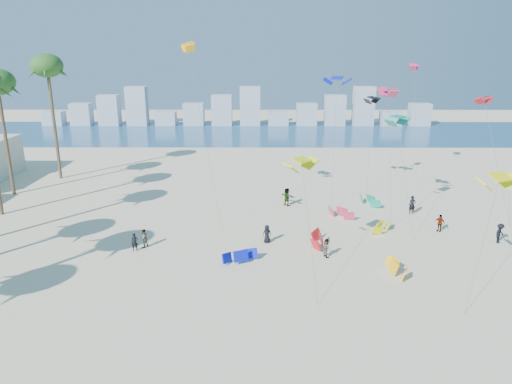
{
  "coord_description": "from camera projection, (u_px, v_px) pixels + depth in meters",
  "views": [
    {
      "loc": [
        3.18,
        -21.36,
        15.81
      ],
      "look_at": [
        3.0,
        16.0,
        4.5
      ],
      "focal_mm": 32.83,
      "sensor_mm": 36.0,
      "label": 1
    }
  ],
  "objects": [
    {
      "name": "kitesurfers_far",
      "position": [
        341.0,
        216.0,
        44.09
      ],
      "size": [
        31.33,
        12.37,
        1.92
      ],
      "color": "black",
      "rests_on": "ground"
    },
    {
      "name": "grounded_kites",
      "position": [
        342.0,
        231.0,
        41.51
      ],
      "size": [
        16.34,
        19.61,
        1.03
      ],
      "color": "#0B18C4",
      "rests_on": "ground"
    },
    {
      "name": "kitesurfer_near",
      "position": [
        135.0,
        242.0,
        38.31
      ],
      "size": [
        0.64,
        0.51,
        1.52
      ],
      "primitive_type": "imported",
      "rotation": [
        0.0,
        0.0,
        0.29
      ],
      "color": "black",
      "rests_on": "ground"
    },
    {
      "name": "ocean",
      "position": [
        242.0,
        133.0,
        93.95
      ],
      "size": [
        220.0,
        220.0,
        0.0
      ],
      "primitive_type": "plane",
      "color": "navy",
      "rests_on": "ground"
    },
    {
      "name": "ground",
      "position": [
        199.0,
        359.0,
        25.04
      ],
      "size": [
        220.0,
        220.0,
        0.0
      ],
      "primitive_type": "plane",
      "color": "beige",
      "rests_on": "ground"
    },
    {
      "name": "kitesurfer_mid",
      "position": [
        326.0,
        248.0,
        37.25
      ],
      "size": [
        0.84,
        0.92,
        1.53
      ],
      "primitive_type": "imported",
      "rotation": [
        0.0,
        0.0,
        2.02
      ],
      "color": "gray",
      "rests_on": "ground"
    },
    {
      "name": "distant_skyline",
      "position": [
        238.0,
        111.0,
        102.63
      ],
      "size": [
        85.0,
        3.0,
        8.4
      ],
      "color": "#9EADBF",
      "rests_on": "ground"
    },
    {
      "name": "flying_kites",
      "position": [
        381.0,
        104.0,
        42.22
      ],
      "size": [
        30.83,
        33.66,
        17.04
      ],
      "color": "yellow",
      "rests_on": "ground"
    }
  ]
}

